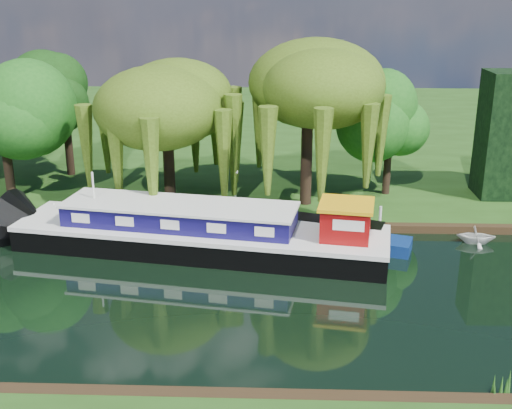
{
  "coord_description": "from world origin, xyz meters",
  "views": [
    {
      "loc": [
        3.12,
        -26.54,
        13.48
      ],
      "look_at": [
        1.97,
        4.54,
        2.8
      ],
      "focal_mm": 45.0,
      "sensor_mm": 36.0,
      "label": 1
    }
  ],
  "objects_px": {
    "red_dinghy": "(79,234)",
    "white_cruiser": "(475,243)",
    "dutch_barge": "(203,232)",
    "narrowboat": "(316,233)"
  },
  "relations": [
    {
      "from": "dutch_barge",
      "to": "narrowboat",
      "type": "relative_size",
      "value": 1.97
    },
    {
      "from": "dutch_barge",
      "to": "narrowboat",
      "type": "bearing_deg",
      "value": 23.2
    },
    {
      "from": "dutch_barge",
      "to": "red_dinghy",
      "type": "distance_m",
      "value": 7.77
    },
    {
      "from": "red_dinghy",
      "to": "white_cruiser",
      "type": "distance_m",
      "value": 22.26
    },
    {
      "from": "red_dinghy",
      "to": "white_cruiser",
      "type": "relative_size",
      "value": 1.39
    },
    {
      "from": "dutch_barge",
      "to": "narrowboat",
      "type": "distance_m",
      "value": 6.29
    },
    {
      "from": "dutch_barge",
      "to": "white_cruiser",
      "type": "distance_m",
      "value": 14.98
    },
    {
      "from": "dutch_barge",
      "to": "red_dinghy",
      "type": "height_order",
      "value": "dutch_barge"
    },
    {
      "from": "dutch_barge",
      "to": "red_dinghy",
      "type": "relative_size",
      "value": 7.04
    },
    {
      "from": "narrowboat",
      "to": "red_dinghy",
      "type": "height_order",
      "value": "narrowboat"
    }
  ]
}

